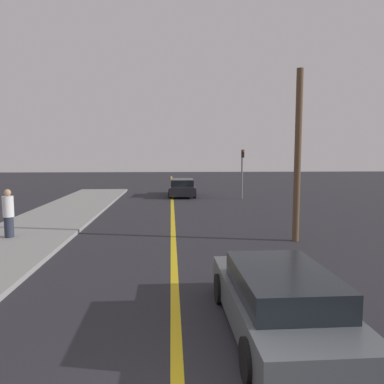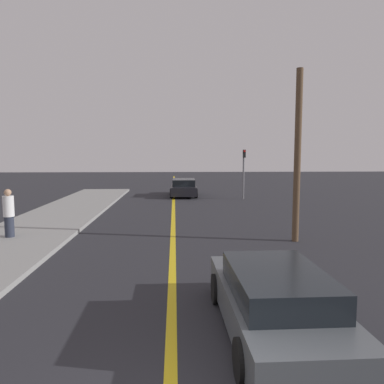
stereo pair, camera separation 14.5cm
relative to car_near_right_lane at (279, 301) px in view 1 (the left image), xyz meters
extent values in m
cube|color=gold|center=(-1.83, 15.34, -0.60)|extent=(0.20, 60.00, 0.01)
cube|color=gray|center=(-7.54, 11.55, -0.53)|extent=(3.83, 28.43, 0.15)
cube|color=#4C5156|center=(0.00, 0.06, -0.12)|extent=(1.80, 4.55, 0.61)
cube|color=black|center=(0.00, -0.17, 0.41)|extent=(1.56, 2.51, 0.45)
cylinder|color=black|center=(-0.84, 1.45, -0.29)|extent=(0.23, 0.64, 0.63)
cylinder|color=black|center=(0.80, 1.47, -0.29)|extent=(0.23, 0.64, 0.63)
cylinder|color=black|center=(-0.80, -1.36, -0.29)|extent=(0.23, 0.64, 0.63)
cylinder|color=black|center=(0.84, -1.33, -0.29)|extent=(0.23, 0.64, 0.63)
cube|color=black|center=(-1.06, 21.76, -0.12)|extent=(1.97, 4.66, 0.62)
cube|color=black|center=(-1.06, 21.53, 0.44)|extent=(1.69, 2.58, 0.48)
cylinder|color=black|center=(-1.91, 23.21, -0.28)|extent=(0.24, 0.65, 0.65)
cylinder|color=black|center=(-0.15, 23.17, -0.28)|extent=(0.24, 0.65, 0.65)
cylinder|color=black|center=(-1.98, 20.35, -0.28)|extent=(0.24, 0.65, 0.65)
cylinder|color=black|center=(-0.22, 20.31, -0.28)|extent=(0.24, 0.65, 0.65)
cylinder|color=#282D3D|center=(-7.82, 7.50, -0.07)|extent=(0.33, 0.33, 0.76)
cylinder|color=silver|center=(-7.82, 7.50, 0.68)|extent=(0.39, 0.39, 0.76)
sphere|color=tan|center=(-7.82, 7.50, 1.19)|extent=(0.25, 0.25, 0.25)
cylinder|color=slate|center=(3.05, 19.51, 1.12)|extent=(0.12, 0.12, 3.45)
cube|color=black|center=(3.05, 19.33, 2.57)|extent=(0.18, 0.18, 0.55)
sphere|color=red|center=(3.05, 19.24, 2.73)|extent=(0.14, 0.14, 0.14)
cylinder|color=brown|center=(2.66, 6.99, 2.49)|extent=(0.24, 0.24, 6.19)
camera|label=1|loc=(-1.90, -6.30, 2.62)|focal=35.00mm
camera|label=2|loc=(-1.76, -6.31, 2.62)|focal=35.00mm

